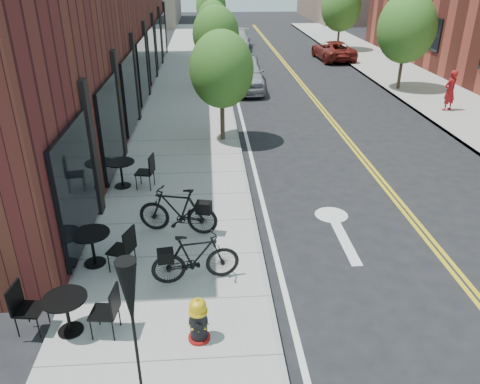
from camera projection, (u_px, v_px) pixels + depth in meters
name	position (u px, v px, depth m)	size (l,w,h in m)	color
ground	(271.00, 301.00, 9.02)	(120.00, 120.00, 0.00)	black
sidewalk_near	(185.00, 132.00, 17.83)	(4.00, 70.00, 0.12)	#9E9B93
building_near	(77.00, 26.00, 19.61)	(5.00, 28.00, 7.00)	#4B1818
tree_near_a	(222.00, 70.00, 15.90)	(2.20, 2.20, 3.81)	#382B1E
tree_near_b	(216.00, 34.00, 23.02)	(2.30, 2.30, 3.98)	#382B1E
tree_near_c	(213.00, 21.00, 30.27)	(2.10, 2.10, 3.67)	#382B1E
tree_near_d	(211.00, 6.00, 37.32)	(2.40, 2.40, 4.11)	#382B1E
tree_far_b	(407.00, 28.00, 22.56)	(2.80, 2.80, 4.62)	#382B1E
tree_far_c	(341.00, 7.00, 33.31)	(2.80, 2.80, 4.62)	#382B1E
fire_hydrant	(198.00, 320.00, 7.76)	(0.38, 0.38, 0.85)	maroon
bicycle_left	(178.00, 211.00, 10.86)	(0.54, 1.90, 1.14)	black
bicycle_right	(196.00, 258.00, 9.19)	(0.50, 1.75, 1.05)	black
bistro_set_a	(67.00, 310.00, 7.90)	(1.76, 0.83, 0.93)	black
bistro_set_b	(92.00, 244.00, 9.72)	(1.85, 1.07, 0.98)	black
bistro_set_c	(121.00, 170.00, 13.15)	(1.88, 0.93, 0.99)	black
patio_umbrella	(131.00, 305.00, 6.06)	(0.39, 0.39, 2.43)	black
parked_car_a	(244.00, 73.00, 23.80)	(1.94, 4.83, 1.65)	#A9ABB1
parked_car_b	(245.00, 69.00, 25.61)	(1.39, 3.99, 1.31)	black
parked_car_c	(237.00, 40.00, 35.28)	(1.86, 4.58, 1.33)	#B0B0B5
parked_car_far	(333.00, 50.00, 31.26)	(2.08, 4.50, 1.25)	maroon
pedestrian	(450.00, 90.00, 19.96)	(0.63, 0.41, 1.72)	maroon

